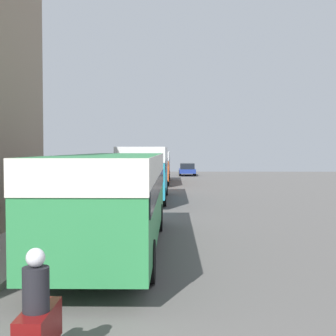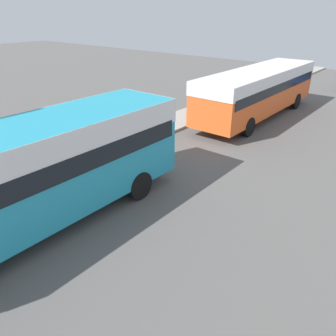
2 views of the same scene
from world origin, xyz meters
name	(u,v)px [view 2 (image 2 of 2)]	position (x,y,z in m)	size (l,w,h in m)	color
bus_following	(34,164)	(-1.98, 24.15, 2.05)	(2.59, 9.63, 3.17)	teal
bus_third_in_line	(259,86)	(-1.98, 38.56, 1.85)	(2.63, 10.94, 2.82)	#EA5B23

